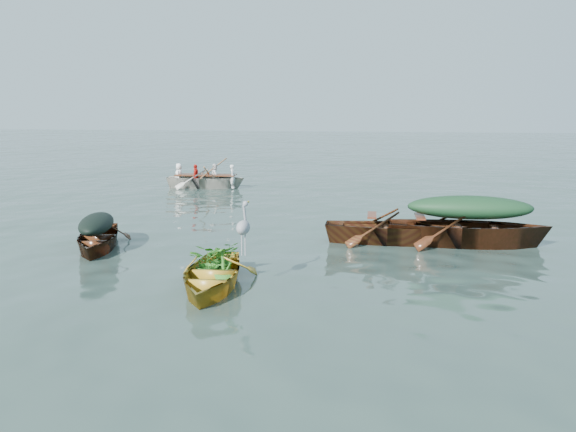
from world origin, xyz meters
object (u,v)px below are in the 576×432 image
Objects in this scene: green_tarp_boat at (468,245)px; rowed_boat at (206,188)px; yellow_dinghy at (212,288)px; dark_covered_boat at (98,249)px; heron at (243,236)px; open_wooden_boat at (395,243)px.

green_tarp_boat is 1.16× the size of rowed_boat.
dark_covered_boat is (-3.33, 2.18, 0.00)m from yellow_dinghy.
rowed_boat reaches higher than dark_covered_boat.
yellow_dinghy is at bearing -174.81° from heron.
rowed_boat is at bearing 40.11° from open_wooden_boat.
open_wooden_boat is 1.04× the size of rowed_boat.
dark_covered_boat is 0.79× the size of rowed_boat.
yellow_dinghy is 6.13m from green_tarp_boat.
green_tarp_boat is 1.60m from open_wooden_boat.
open_wooden_boat is (6.37, 1.77, 0.00)m from dark_covered_boat.
heron is at bearing 144.39° from open_wooden_boat.
green_tarp_boat reaches higher than yellow_dinghy.
yellow_dinghy is 0.96× the size of dark_covered_boat.
open_wooden_boat reaches higher than dark_covered_boat.
dark_covered_boat is 0.76× the size of open_wooden_boat.
rowed_boat is at bearing 101.70° from yellow_dinghy.
heron is (-4.10, -3.88, 0.89)m from green_tarp_boat.
heron is (0.54, 0.12, 0.89)m from yellow_dinghy.
yellow_dinghy reaches higher than dark_covered_boat.
dark_covered_boat is 9.73m from rowed_boat.
open_wooden_boat is (3.04, 3.94, 0.00)m from yellow_dinghy.
yellow_dinghy is 0.76× the size of rowed_boat.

